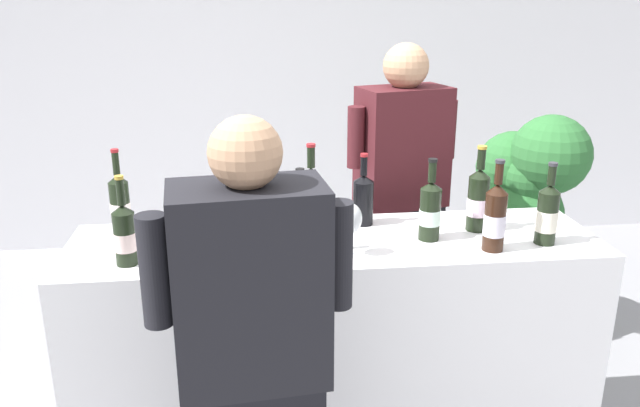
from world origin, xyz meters
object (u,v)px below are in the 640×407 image
object	(u,v)px
ice_bucket	(221,226)
person_server	(399,220)
wine_bottle_5	(363,198)
wine_bottle_7	(125,235)
wine_bottle_1	(311,196)
wine_bottle_2	(495,217)
person_guest	(255,396)
potted_shrub	(522,198)
wine_bottle_3	(265,207)
wine_bottle_4	(478,200)
wine_bottle_9	(430,210)
wine_bottle_8	(547,214)
wine_glass	(351,220)
wine_bottle_0	(120,204)
wine_bottle_6	(301,225)

from	to	relation	value
ice_bucket	person_server	bearing A→B (deg)	42.14
wine_bottle_5	wine_bottle_7	bearing A→B (deg)	-161.04
wine_bottle_1	wine_bottle_5	bearing A→B (deg)	8.58
wine_bottle_2	person_guest	size ratio (longest dim) A/B	0.21
wine_bottle_2	person_server	bearing A→B (deg)	100.48
potted_shrub	wine_bottle_3	bearing A→B (deg)	-148.22
wine_bottle_7	potted_shrub	world-z (taller)	wine_bottle_7
wine_bottle_4	wine_bottle_7	distance (m)	1.34
wine_bottle_7	person_server	xyz separation A→B (m)	(1.17, 0.79, -0.28)
wine_bottle_9	wine_bottle_8	bearing A→B (deg)	-12.08
wine_bottle_1	wine_glass	world-z (taller)	wine_bottle_1
wine_glass	wine_bottle_1	bearing A→B (deg)	111.93
wine_bottle_4	potted_shrub	bearing A→B (deg)	56.38
wine_bottle_4	wine_bottle_0	bearing A→B (deg)	175.19
wine_bottle_9	wine_bottle_7	bearing A→B (deg)	-174.36
wine_bottle_7	wine_bottle_9	size ratio (longest dim) A/B	1.01
wine_bottle_2	wine_glass	size ratio (longest dim) A/B	1.76
wine_bottle_7	person_server	size ratio (longest dim) A/B	0.19
wine_bottle_3	wine_bottle_7	world-z (taller)	wine_bottle_3
person_server	potted_shrub	size ratio (longest dim) A/B	1.29
wine_bottle_7	person_guest	xyz separation A→B (m)	(0.43, -0.53, -0.32)
wine_bottle_2	wine_bottle_9	xyz separation A→B (m)	(-0.21, 0.13, -0.01)
wine_bottle_8	ice_bucket	xyz separation A→B (m)	(-1.21, 0.01, -0.00)
wine_bottle_2	wine_bottle_7	world-z (taller)	wine_bottle_2
ice_bucket	potted_shrub	world-z (taller)	potted_shrub
wine_bottle_0	person_server	bearing A→B (deg)	21.53
wine_bottle_7	wine_bottle_9	distance (m)	1.12
wine_bottle_2	wine_bottle_7	bearing A→B (deg)	179.09
wine_bottle_5	potted_shrub	size ratio (longest dim) A/B	0.23
wine_bottle_4	wine_bottle_8	bearing A→B (deg)	-38.69
wine_bottle_1	wine_bottle_9	bearing A→B (deg)	-20.48
wine_bottle_3	wine_glass	world-z (taller)	wine_bottle_3
wine_bottle_8	wine_bottle_9	size ratio (longest dim) A/B	0.99
potted_shrub	ice_bucket	bearing A→B (deg)	-146.51
wine_bottle_6	ice_bucket	bearing A→B (deg)	178.21
wine_bottle_5	wine_bottle_7	xyz separation A→B (m)	(-0.89, -0.31, -0.00)
wine_bottle_1	wine_bottle_4	world-z (taller)	wine_bottle_1
wine_bottle_2	potted_shrub	world-z (taller)	wine_bottle_2
wine_bottle_2	wine_bottle_4	world-z (taller)	wine_bottle_4
ice_bucket	wine_glass	bearing A→B (deg)	-5.11
wine_glass	potted_shrub	distance (m)	1.62
wine_bottle_2	wine_bottle_9	bearing A→B (deg)	147.43
wine_bottle_7	wine_bottle_2	bearing A→B (deg)	-0.91
wine_bottle_0	potted_shrub	bearing A→B (deg)	21.52
wine_bottle_6	potted_shrub	world-z (taller)	wine_bottle_6
wine_bottle_8	wine_bottle_9	bearing A→B (deg)	167.92
wine_bottle_7	wine_glass	bearing A→B (deg)	-0.76
wine_bottle_1	wine_bottle_2	bearing A→B (deg)	-24.61
wine_bottle_0	wine_bottle_9	size ratio (longest dim) A/B	1.07
wine_bottle_3	wine_bottle_6	xyz separation A→B (m)	(0.12, -0.18, -0.01)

